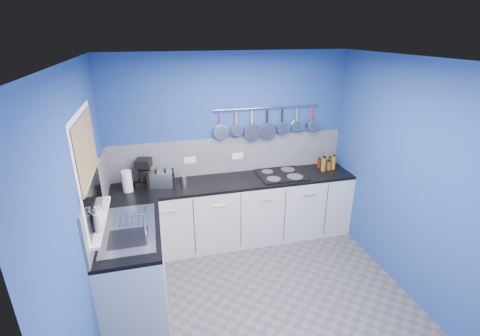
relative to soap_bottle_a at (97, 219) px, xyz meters
name	(u,v)px	position (x,y,z in m)	size (l,w,h in m)	color
floor	(261,299)	(1.53, -0.08, -1.18)	(3.20, 3.00, 0.02)	#47474C
ceiling	(268,59)	(1.53, -0.08, 1.34)	(3.20, 3.00, 0.02)	white
wall_back	(230,147)	(1.53, 1.43, 0.08)	(3.20, 0.02, 2.50)	navy
wall_front	(347,312)	(1.53, -1.59, 0.08)	(3.20, 0.02, 2.50)	navy
wall_left	(85,217)	(-0.08, -0.08, 0.08)	(0.02, 3.00, 2.50)	navy
wall_right	(408,179)	(3.14, -0.08, 0.08)	(0.02, 3.00, 2.50)	navy
backsplash_back	(230,155)	(1.53, 1.41, -0.02)	(3.20, 0.02, 0.50)	#A2A3A7
backsplash_left	(98,196)	(-0.06, 0.52, -0.02)	(0.02, 1.80, 0.50)	#A2A3A7
cabinet_run_back	(235,211)	(1.53, 1.12, -0.74)	(3.20, 0.60, 0.86)	#BAB8B6
worktop_back	(235,181)	(1.53, 1.12, -0.29)	(3.20, 0.60, 0.04)	black
cabinet_run_left	(135,267)	(0.23, 0.22, -0.74)	(0.60, 1.20, 0.86)	#BAB8B6
worktop_left	(129,230)	(0.23, 0.22, -0.29)	(0.60, 1.20, 0.04)	black
window_frame	(89,171)	(-0.05, 0.22, 0.38)	(0.01, 1.00, 1.10)	white
window_glass	(89,171)	(-0.04, 0.22, 0.38)	(0.01, 0.90, 1.00)	black
bamboo_blind	(86,147)	(-0.03, 0.22, 0.61)	(0.01, 0.90, 0.55)	#96764D
window_sill	(100,220)	(-0.02, 0.22, -0.13)	(0.10, 0.98, 0.03)	white
sink_unit	(129,228)	(0.23, 0.22, -0.27)	(0.50, 0.95, 0.01)	silver
mixer_tap	(144,225)	(0.39, 0.04, -0.14)	(0.12, 0.08, 0.26)	silver
socket_left	(190,160)	(0.98, 1.40, -0.04)	(0.15, 0.01, 0.09)	white
socket_right	(238,156)	(1.63, 1.40, -0.04)	(0.15, 0.01, 0.09)	white
pot_rail	(267,108)	(2.03, 1.37, 0.61)	(0.02, 0.02, 1.45)	silver
soap_bottle_a	(97,219)	(0.00, 0.00, 0.00)	(0.09, 0.09, 0.24)	white
soap_bottle_b	(100,214)	(0.00, 0.15, -0.03)	(0.08, 0.08, 0.17)	white
paper_towel	(127,181)	(0.18, 1.12, -0.14)	(0.12, 0.12, 0.27)	white
coffee_maker	(144,173)	(0.39, 1.25, -0.10)	(0.19, 0.21, 0.34)	black
toaster	(161,179)	(0.58, 1.17, -0.17)	(0.31, 0.18, 0.20)	silver
canister	(184,180)	(0.86, 1.15, -0.21)	(0.08, 0.08, 0.12)	silver
hob	(281,174)	(2.17, 1.14, -0.26)	(0.62, 0.55, 0.01)	black
pan_0	(220,125)	(1.40, 1.36, 0.42)	(0.19, 0.06, 0.38)	silver
pan_1	(236,123)	(1.61, 1.36, 0.44)	(0.15, 0.08, 0.34)	silver
pan_2	(252,124)	(1.82, 1.36, 0.40)	(0.23, 0.07, 0.42)	silver
pan_3	(267,123)	(2.03, 1.36, 0.40)	(0.22, 0.07, 0.41)	silver
pan_4	(282,120)	(2.24, 1.36, 0.43)	(0.17, 0.08, 0.36)	silver
pan_5	(297,119)	(2.45, 1.36, 0.44)	(0.15, 0.06, 0.34)	silver
pan_6	(311,118)	(2.67, 1.36, 0.44)	(0.15, 0.11, 0.34)	silver
condiment_0	(330,162)	(2.96, 1.25, -0.20)	(0.07, 0.07, 0.13)	#265919
condiment_1	(325,163)	(2.89, 1.25, -0.22)	(0.05, 0.05, 0.11)	black
condiment_2	(319,163)	(2.79, 1.25, -0.20)	(0.05, 0.05, 0.13)	#4C190C
condiment_3	(333,163)	(2.96, 1.16, -0.17)	(0.06, 0.06, 0.19)	#8C5914
condiment_4	(329,165)	(2.89, 1.15, -0.21)	(0.07, 0.07, 0.12)	brown
condiment_5	(324,164)	(2.80, 1.13, -0.17)	(0.07, 0.07, 0.19)	brown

